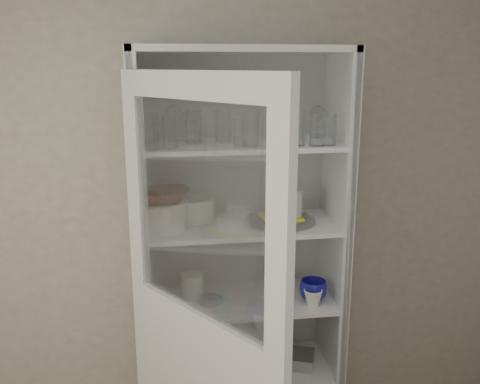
# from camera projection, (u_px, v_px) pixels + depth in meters

# --- Properties ---
(wall_back) EXTENTS (3.60, 0.02, 2.60)m
(wall_back) POSITION_uv_depth(u_px,v_px,m) (196.00, 205.00, 2.68)
(wall_back) COLOR gray
(wall_back) RESTS_ON ground
(pantry_cabinet) EXTENTS (1.00, 0.45, 2.10)m
(pantry_cabinet) POSITION_uv_depth(u_px,v_px,m) (238.00, 278.00, 2.64)
(pantry_cabinet) COLOR silver
(pantry_cabinet) RESTS_ON floor
(cupboard_door) EXTENTS (0.55, 0.76, 2.00)m
(cupboard_door) POSITION_uv_depth(u_px,v_px,m) (201.00, 365.00, 1.99)
(cupboard_door) COLOR silver
(cupboard_door) RESTS_ON floor
(tumbler_0) EXTENTS (0.07, 0.07, 0.13)m
(tumbler_0) POSITION_uv_depth(u_px,v_px,m) (151.00, 134.00, 2.19)
(tumbler_0) COLOR silver
(tumbler_0) RESTS_ON shelf_glass
(tumbler_1) EXTENTS (0.09, 0.09, 0.14)m
(tumbler_1) POSITION_uv_depth(u_px,v_px,m) (170.00, 132.00, 2.21)
(tumbler_1) COLOR silver
(tumbler_1) RESTS_ON shelf_glass
(tumbler_2) EXTENTS (0.10, 0.10, 0.15)m
(tumbler_2) POSITION_uv_depth(u_px,v_px,m) (251.00, 129.00, 2.27)
(tumbler_2) COLOR silver
(tumbler_2) RESTS_ON shelf_glass
(tumbler_3) EXTENTS (0.09, 0.09, 0.13)m
(tumbler_3) POSITION_uv_depth(u_px,v_px,m) (241.00, 132.00, 2.28)
(tumbler_3) COLOR silver
(tumbler_3) RESTS_ON shelf_glass
(tumbler_4) EXTENTS (0.10, 0.10, 0.15)m
(tumbler_4) POSITION_uv_depth(u_px,v_px,m) (297.00, 128.00, 2.30)
(tumbler_4) COLOR silver
(tumbler_4) RESTS_ON shelf_glass
(tumbler_5) EXTENTS (0.08, 0.08, 0.14)m
(tumbler_5) POSITION_uv_depth(u_px,v_px,m) (329.00, 130.00, 2.31)
(tumbler_5) COLOR silver
(tumbler_5) RESTS_ON shelf_glass
(tumbler_6) EXTENTS (0.09, 0.09, 0.14)m
(tumbler_6) POSITION_uv_depth(u_px,v_px,m) (317.00, 130.00, 2.29)
(tumbler_6) COLOR silver
(tumbler_6) RESTS_ON shelf_glass
(tumbler_7) EXTENTS (0.08, 0.08, 0.14)m
(tumbler_7) POSITION_uv_depth(u_px,v_px,m) (152.00, 129.00, 2.34)
(tumbler_7) COLOR silver
(tumbler_7) RESTS_ON shelf_glass
(tumbler_8) EXTENTS (0.09, 0.09, 0.15)m
(tumbler_8) POSITION_uv_depth(u_px,v_px,m) (194.00, 127.00, 2.35)
(tumbler_8) COLOR silver
(tumbler_8) RESTS_ON shelf_glass
(tumbler_9) EXTENTS (0.08, 0.08, 0.15)m
(tumbler_9) POSITION_uv_depth(u_px,v_px,m) (224.00, 126.00, 2.39)
(tumbler_9) COLOR silver
(tumbler_9) RESTS_ON shelf_glass
(goblet_0) EXTENTS (0.08, 0.08, 0.19)m
(goblet_0) POSITION_uv_depth(u_px,v_px,m) (174.00, 121.00, 2.43)
(goblet_0) COLOR silver
(goblet_0) RESTS_ON shelf_glass
(goblet_1) EXTENTS (0.07, 0.07, 0.17)m
(goblet_1) POSITION_uv_depth(u_px,v_px,m) (189.00, 124.00, 2.42)
(goblet_1) COLOR silver
(goblet_1) RESTS_ON shelf_glass
(goblet_2) EXTENTS (0.08, 0.08, 0.18)m
(goblet_2) POSITION_uv_depth(u_px,v_px,m) (277.00, 121.00, 2.49)
(goblet_2) COLOR silver
(goblet_2) RESTS_ON shelf_glass
(goblet_3) EXTENTS (0.08, 0.08, 0.17)m
(goblet_3) POSITION_uv_depth(u_px,v_px,m) (318.00, 120.00, 2.54)
(goblet_3) COLOR silver
(goblet_3) RESTS_ON shelf_glass
(plate_stack_front) EXTENTS (0.20, 0.20, 0.07)m
(plate_stack_front) POSITION_uv_depth(u_px,v_px,m) (165.00, 222.00, 2.39)
(plate_stack_front) COLOR white
(plate_stack_front) RESTS_ON shelf_plates
(plate_stack_back) EXTENTS (0.21, 0.21, 0.11)m
(plate_stack_back) POSITION_uv_depth(u_px,v_px,m) (193.00, 208.00, 2.55)
(plate_stack_back) COLOR white
(plate_stack_back) RESTS_ON shelf_plates
(cream_bowl) EXTENTS (0.23, 0.23, 0.07)m
(cream_bowl) POSITION_uv_depth(u_px,v_px,m) (164.00, 208.00, 2.38)
(cream_bowl) COLOR silver
(cream_bowl) RESTS_ON plate_stack_front
(terracotta_bowl) EXTENTS (0.24, 0.24, 0.06)m
(terracotta_bowl) POSITION_uv_depth(u_px,v_px,m) (164.00, 195.00, 2.36)
(terracotta_bowl) COLOR #4F1E14
(terracotta_bowl) RESTS_ON cream_bowl
(glass_platter) EXTENTS (0.38, 0.38, 0.02)m
(glass_platter) POSITION_uv_depth(u_px,v_px,m) (281.00, 220.00, 2.52)
(glass_platter) COLOR silver
(glass_platter) RESTS_ON shelf_plates
(yellow_trivet) EXTENTS (0.21, 0.21, 0.01)m
(yellow_trivet) POSITION_uv_depth(u_px,v_px,m) (281.00, 217.00, 2.51)
(yellow_trivet) COLOR yellow
(yellow_trivet) RESTS_ON glass_platter
(white_ramekin) EXTENTS (0.16, 0.16, 0.06)m
(white_ramekin) POSITION_uv_depth(u_px,v_px,m) (281.00, 209.00, 2.50)
(white_ramekin) COLOR white
(white_ramekin) RESTS_ON yellow_trivet
(grey_bowl_stack) EXTENTS (0.12, 0.12, 0.16)m
(grey_bowl_stack) POSITION_uv_depth(u_px,v_px,m) (290.00, 206.00, 2.51)
(grey_bowl_stack) COLOR silver
(grey_bowl_stack) RESTS_ON shelf_plates
(mug_blue) EXTENTS (0.17, 0.17, 0.11)m
(mug_blue) POSITION_uv_depth(u_px,v_px,m) (313.00, 290.00, 2.56)
(mug_blue) COLOR navy
(mug_blue) RESTS_ON shelf_mugs
(mug_teal) EXTENTS (0.12, 0.12, 0.10)m
(mug_teal) POSITION_uv_depth(u_px,v_px,m) (277.00, 284.00, 2.63)
(mug_teal) COLOR #187881
(mug_teal) RESTS_ON shelf_mugs
(mug_white) EXTENTS (0.12, 0.12, 0.09)m
(mug_white) POSITION_uv_depth(u_px,v_px,m) (313.00, 297.00, 2.50)
(mug_white) COLOR white
(mug_white) RESTS_ON shelf_mugs
(teal_jar) EXTENTS (0.08, 0.08, 0.10)m
(teal_jar) POSITION_uv_depth(u_px,v_px,m) (272.00, 285.00, 2.63)
(teal_jar) COLOR #187881
(teal_jar) RESTS_ON shelf_mugs
(measuring_cups) EXTENTS (0.10, 0.10, 0.04)m
(measuring_cups) POSITION_uv_depth(u_px,v_px,m) (210.00, 300.00, 2.53)
(measuring_cups) COLOR #B6B4C4
(measuring_cups) RESTS_ON shelf_mugs
(white_canister) EXTENTS (0.15, 0.15, 0.13)m
(white_canister) POSITION_uv_depth(u_px,v_px,m) (192.00, 286.00, 2.57)
(white_canister) COLOR white
(white_canister) RESTS_ON shelf_mugs
(cream_dish) EXTENTS (0.27, 0.27, 0.08)m
(cream_dish) POSITION_uv_depth(u_px,v_px,m) (223.00, 361.00, 2.68)
(cream_dish) COLOR silver
(cream_dish) RESTS_ON shelf_bot
(tin_box) EXTENTS (0.26, 0.22, 0.07)m
(tin_box) POSITION_uv_depth(u_px,v_px,m) (293.00, 358.00, 2.71)
(tin_box) COLOR #999999
(tin_box) RESTS_ON shelf_bot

